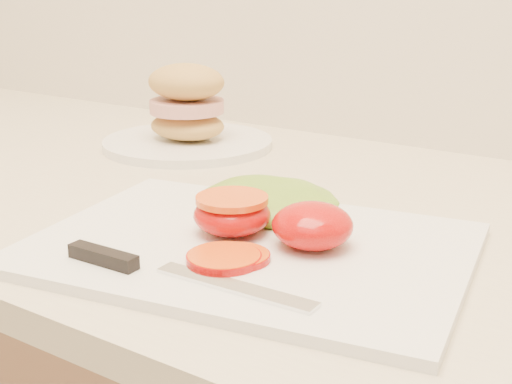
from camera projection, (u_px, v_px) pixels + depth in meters
The scene contains 8 objects.
cutting_board at pixel (250, 247), 0.64m from camera, with size 0.39×0.28×0.01m, color white.
tomato_half_dome at pixel (312, 225), 0.63m from camera, with size 0.07×0.07×0.04m, color red.
tomato_half_cut at pixel (232, 213), 0.66m from camera, with size 0.07×0.07×0.04m.
tomato_slice_0 at pixel (224, 258), 0.60m from camera, with size 0.06×0.06×0.01m, color orange.
tomato_slice_1 at pixel (237, 257), 0.60m from camera, with size 0.05×0.05×0.01m, color orange.
lettuce_leaf_0 at pixel (268, 201), 0.71m from camera, with size 0.14×0.09×0.03m, color #88BC31.
knife at pixel (152, 268), 0.58m from camera, with size 0.22×0.04×0.01m.
sandwich_plate at pixel (187, 118), 1.01m from camera, with size 0.24×0.24×0.12m.
Camera 1 is at (-0.14, 1.04, 1.18)m, focal length 50.00 mm.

